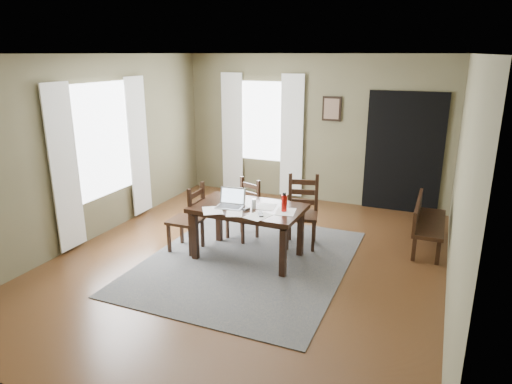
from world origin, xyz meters
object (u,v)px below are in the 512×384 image
at_px(chair_back_right, 302,212).
at_px(laptop, 231,202).
at_px(bench, 425,220).
at_px(dining_table, 248,213).
at_px(water_bottle, 284,203).
at_px(chair_back_left, 244,210).
at_px(chair_end, 188,219).

height_order(chair_back_right, laptop, chair_back_right).
bearing_deg(laptop, bench, 24.11).
relative_size(dining_table, chair_back_right, 1.44).
relative_size(dining_table, water_bottle, 5.85).
bearing_deg(water_bottle, chair_back_left, 143.30).
xyz_separation_m(chair_back_left, laptop, (0.13, -0.71, 0.36)).
xyz_separation_m(bench, laptop, (-2.41, -1.39, 0.39)).
height_order(chair_end, water_bottle, water_bottle).
bearing_deg(chair_back_left, water_bottle, -17.94).
xyz_separation_m(dining_table, laptop, (-0.21, -0.09, 0.15)).
bearing_deg(water_bottle, chair_back_right, 87.65).
relative_size(dining_table, chair_back_left, 1.65).
height_order(chair_back_left, chair_back_right, chair_back_right).
bearing_deg(bench, chair_back_left, 105.04).
distance_m(chair_end, chair_back_left, 0.91).
bearing_deg(laptop, chair_back_left, 94.27).
xyz_separation_m(chair_end, chair_back_right, (1.40, 0.83, 0.03)).
relative_size(chair_back_right, laptop, 2.71).
bearing_deg(chair_back_left, laptop, -61.00).
bearing_deg(chair_end, water_bottle, 93.72).
bearing_deg(bench, water_bottle, 127.93).
bearing_deg(dining_table, chair_back_left, 119.33).
height_order(chair_back_left, laptop, laptop).
distance_m(dining_table, chair_end, 0.89).
distance_m(chair_back_right, water_bottle, 0.80).
distance_m(dining_table, laptop, 0.27).
xyz_separation_m(chair_end, bench, (3.06, 1.43, -0.06)).
xyz_separation_m(chair_back_left, chair_back_right, (0.88, 0.08, 0.06)).
relative_size(laptop, water_bottle, 1.50).
xyz_separation_m(chair_end, laptop, (0.65, 0.03, 0.33)).
distance_m(chair_back_right, laptop, 1.13).
xyz_separation_m(chair_back_right, bench, (1.66, 0.60, -0.08)).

